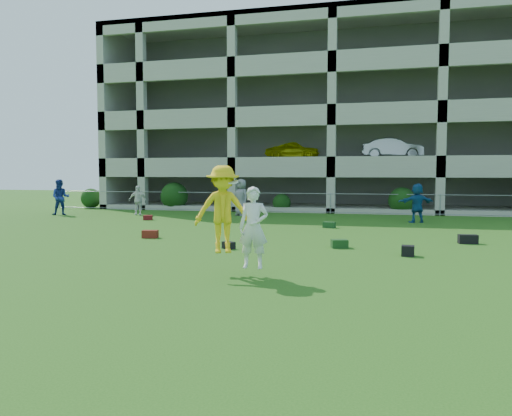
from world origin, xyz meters
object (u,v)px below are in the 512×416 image
(bystander_b, at_px, (138,200))
(parking_garage, at_px, (343,123))
(bystander_a, at_px, (61,197))
(frisbee_contest, at_px, (230,213))
(bystander_c, at_px, (241,197))
(bystander_d, at_px, (417,203))
(crate_d, at_px, (408,251))

(bystander_b, relative_size, parking_garage, 0.05)
(bystander_a, distance_m, frisbee_contest, 19.33)
(bystander_c, bearing_deg, frisbee_contest, -39.54)
(bystander_b, bearing_deg, frisbee_contest, -77.33)
(bystander_d, bearing_deg, parking_garage, -93.15)
(bystander_d, relative_size, frisbee_contest, 0.80)
(bystander_d, distance_m, parking_garage, 14.71)
(bystander_b, xyz_separation_m, bystander_c, (5.81, 0.89, 0.19))
(bystander_b, distance_m, bystander_d, 14.95)
(bystander_d, bearing_deg, bystander_c, -32.83)
(bystander_b, height_order, frisbee_contest, frisbee_contest)
(bystander_d, distance_m, crate_d, 10.15)
(bystander_b, height_order, bystander_c, bystander_c)
(bystander_c, xyz_separation_m, crate_d, (8.22, -11.80, -0.86))
(bystander_b, relative_size, crate_d, 4.69)
(bystander_a, distance_m, crate_d, 20.48)
(bystander_b, bearing_deg, bystander_d, -24.63)
(bystander_d, bearing_deg, bystander_a, -20.78)
(bystander_d, height_order, crate_d, bystander_d)
(bystander_a, height_order, frisbee_contest, frisbee_contest)
(crate_d, bearing_deg, parking_garage, 98.85)
(bystander_b, relative_size, bystander_c, 0.81)
(crate_d, bearing_deg, bystander_b, 142.13)
(crate_d, xyz_separation_m, parking_garage, (-3.60, 23.13, 5.86))
(bystander_d, xyz_separation_m, parking_garage, (-4.50, 13.05, 5.08))
(bystander_c, distance_m, frisbee_contest, 16.08)
(crate_d, bearing_deg, frisbee_contest, -137.65)
(frisbee_contest, bearing_deg, parking_garage, 88.92)
(bystander_a, bearing_deg, parking_garage, 16.80)
(bystander_b, height_order, parking_garage, parking_garage)
(bystander_b, height_order, bystander_d, bystander_d)
(bystander_d, bearing_deg, bystander_b, -25.35)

